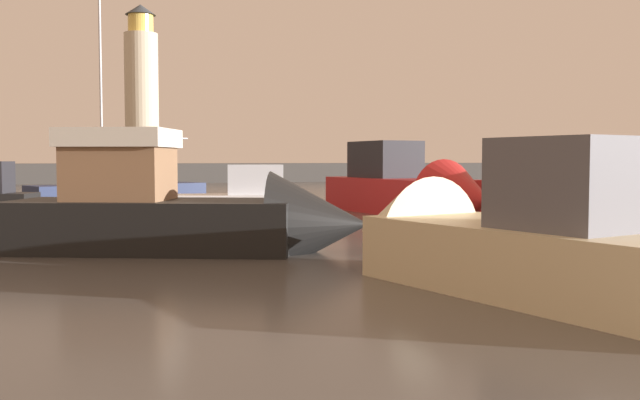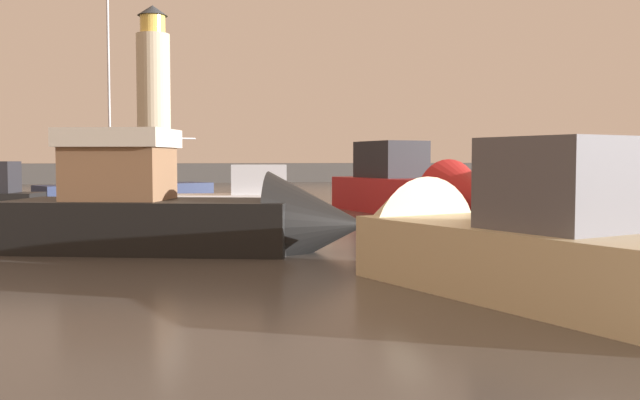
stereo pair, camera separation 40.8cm
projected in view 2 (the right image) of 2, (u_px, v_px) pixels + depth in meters
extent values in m
plane|color=#4C4742|center=(220.00, 202.00, 35.52)|extent=(220.00, 220.00, 0.00)
cube|color=#423F3D|center=(181.00, 173.00, 67.30)|extent=(85.84, 5.21, 1.80)
cylinder|color=beige|center=(154.00, 99.00, 66.28)|extent=(3.11, 3.11, 12.14)
cylinder|color=#F2CC59|center=(153.00, 25.00, 65.88)|extent=(2.34, 2.34, 1.70)
cone|color=#33383D|center=(152.00, 10.00, 65.80)|extent=(2.80, 2.80, 0.97)
cube|color=black|center=(152.00, 225.00, 16.74)|extent=(7.13, 4.65, 1.21)
cone|color=black|center=(318.00, 224.00, 16.39)|extent=(3.01, 3.10, 2.47)
cube|color=#8C6647|center=(120.00, 174.00, 16.74)|extent=(2.75, 2.55, 1.25)
cube|color=silver|center=(119.00, 138.00, 16.69)|extent=(3.03, 2.80, 0.44)
cube|color=beige|center=(544.00, 263.00, 10.97)|extent=(4.37, 7.10, 1.12)
cone|color=beige|center=(390.00, 236.00, 14.35)|extent=(3.03, 2.93, 2.47)
cube|color=#595960|center=(567.00, 183.00, 10.55)|extent=(2.50, 2.45, 1.39)
cube|color=#B21E1E|center=(404.00, 195.00, 28.75)|extent=(4.25, 7.80, 1.41)
cone|color=#B21E1E|center=(471.00, 199.00, 24.75)|extent=(3.26, 3.12, 2.83)
cube|color=#232328|center=(391.00, 159.00, 29.62)|extent=(2.53, 3.29, 1.53)
cube|color=white|center=(233.00, 208.00, 24.28)|extent=(5.63, 2.55, 0.96)
cone|color=white|center=(139.00, 208.00, 23.93)|extent=(1.84, 1.93, 1.72)
cube|color=silver|center=(259.00, 179.00, 24.32)|extent=(2.02, 1.41, 1.03)
cube|color=#1E284C|center=(127.00, 194.00, 33.81)|extent=(8.46, 5.52, 1.00)
cylinder|color=#B7B7BC|center=(108.00, 52.00, 32.89)|extent=(0.12, 0.12, 12.45)
cylinder|color=#B7B7BC|center=(154.00, 138.00, 34.58)|extent=(4.18, 2.02, 0.09)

